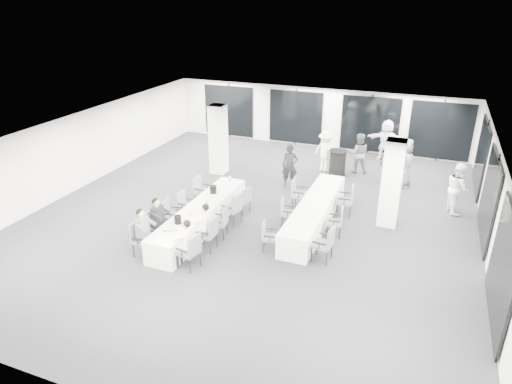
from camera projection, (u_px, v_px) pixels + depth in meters
room at (290, 169)px, 15.29m from camera, size 14.04×16.04×2.84m
column_left at (218, 139)px, 18.30m from camera, size 0.60×0.60×2.80m
column_right at (392, 183)px, 14.09m from camera, size 0.60×0.60×2.80m
banquet_table_main at (201, 217)px, 14.22m from camera, size 0.90×5.00×0.75m
banquet_table_side at (314, 213)px, 14.51m from camera, size 0.90×5.00×0.75m
cocktail_table at (337, 163)px, 18.37m from camera, size 0.74×0.74×1.03m
chair_main_left_near at (140, 237)px, 12.71m from camera, size 0.50×0.57×0.99m
chair_main_left_second at (155, 224)px, 13.35m from camera, size 0.56×0.61×1.02m
chair_main_left_mid at (171, 213)px, 14.09m from camera, size 0.58×0.61×0.99m
chair_main_left_fourth at (185, 203)px, 14.82m from camera, size 0.50×0.55×0.91m
chair_main_left_far at (201, 189)px, 15.80m from camera, size 0.53×0.59×1.00m
chair_main_right_near at (191, 250)px, 12.03m from camera, size 0.61×0.64×1.03m
chair_main_right_second at (209, 232)px, 12.94m from camera, size 0.52×0.58×1.02m
chair_main_right_mid at (221, 221)px, 13.65m from camera, size 0.54×0.58×0.95m
chair_main_right_fourth at (234, 207)px, 14.43m from camera, size 0.61×0.64×1.02m
chair_main_right_far at (244, 199)px, 15.13m from camera, size 0.57×0.60×0.94m
chair_side_left_near at (268, 235)px, 12.97m from camera, size 0.50×0.53×0.86m
chair_side_left_mid at (286, 211)px, 14.40m from camera, size 0.51×0.54×0.86m
chair_side_left_far at (298, 192)px, 15.51m from camera, size 0.56×0.61×1.04m
chair_side_right_near at (325, 242)px, 12.39m from camera, size 0.57×0.62×1.02m
chair_side_right_mid at (337, 220)px, 13.71m from camera, size 0.54×0.57×0.93m
chair_side_right_far at (347, 198)px, 15.00m from camera, size 0.60×0.64×1.04m
seated_guest_a at (145, 230)px, 12.56m from camera, size 0.50×0.38×1.44m
seated_guest_b at (160, 218)px, 13.21m from camera, size 0.50×0.38×1.44m
seated_guest_c at (185, 241)px, 12.01m from camera, size 0.50×0.38×1.44m
seated_guest_d at (203, 223)px, 12.90m from camera, size 0.50×0.38×1.44m
standing_guest_a at (290, 163)px, 17.12m from camera, size 0.81×0.72×1.87m
standing_guest_b at (359, 151)px, 18.44m from camera, size 1.02×0.77×1.89m
standing_guest_c at (326, 148)px, 18.66m from camera, size 1.39×1.06×1.92m
standing_guest_d at (389, 165)px, 17.05m from camera, size 1.22×1.09×1.81m
standing_guest_e at (405, 160)px, 17.06m from camera, size 0.72×1.09×2.14m
standing_guest_f at (387, 138)px, 19.80m from camera, size 1.90×0.74×2.07m
standing_guest_g at (214, 135)px, 20.32m from camera, size 0.92×0.92×1.97m
standing_guest_h at (458, 185)px, 15.06m from camera, size 0.87×1.08×1.96m
ice_bucket_near at (178, 220)px, 13.00m from camera, size 0.21×0.21×0.24m
ice_bucket_far at (213, 189)px, 14.97m from camera, size 0.23×0.23×0.26m
water_bottle_a at (165, 230)px, 12.47m from camera, size 0.07×0.07×0.21m
water_bottle_b at (206, 202)px, 14.16m from camera, size 0.06×0.06×0.20m
water_bottle_c at (230, 179)px, 15.82m from camera, size 0.07×0.07×0.23m
plate_a at (169, 231)px, 12.59m from camera, size 0.22×0.22×0.03m
plate_b at (175, 230)px, 12.64m from camera, size 0.20×0.20×0.03m
plate_c at (192, 214)px, 13.56m from camera, size 0.18×0.18×0.03m
wine_glass at (173, 235)px, 12.16m from camera, size 0.07×0.07×0.18m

